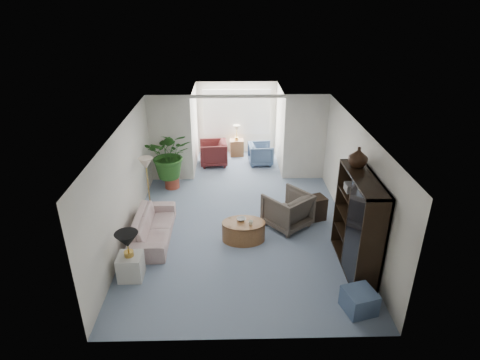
{
  "coord_description": "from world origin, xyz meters",
  "views": [
    {
      "loc": [
        -0.2,
        -7.67,
        5.02
      ],
      "look_at": [
        0.0,
        0.6,
        1.1
      ],
      "focal_mm": 29.96,
      "sensor_mm": 36.0,
      "label": 1
    }
  ],
  "objects_px": {
    "side_table_dark": "(314,208)",
    "coffee_bowl": "(241,219)",
    "wingback_chair": "(287,210)",
    "sunroom_chair_maroon": "(213,153)",
    "table_lamp": "(127,240)",
    "cabinet_urn": "(358,157)",
    "framed_picture": "(359,167)",
    "coffee_cup": "(251,223)",
    "floor_lamp": "(146,163)",
    "entertainment_cabinet": "(358,223)",
    "plant_pot": "(172,182)",
    "sunroom_chair_blue": "(261,154)",
    "sofa": "(153,227)",
    "ottoman": "(359,301)",
    "end_table": "(131,266)",
    "coffee_table": "(244,231)",
    "sunroom_table": "(237,148)"
  },
  "relations": [
    {
      "from": "entertainment_cabinet",
      "to": "sunroom_chair_maroon",
      "type": "xyz_separation_m",
      "value": [
        -2.99,
        5.25,
        -0.59
      ]
    },
    {
      "from": "end_table",
      "to": "sunroom_chair_maroon",
      "type": "xyz_separation_m",
      "value": [
        1.38,
        5.54,
        0.14
      ]
    },
    {
      "from": "table_lamp",
      "to": "wingback_chair",
      "type": "distance_m",
      "value": 3.73
    },
    {
      "from": "coffee_table",
      "to": "coffee_bowl",
      "type": "relative_size",
      "value": 4.74
    },
    {
      "from": "entertainment_cabinet",
      "to": "sunroom_table",
      "type": "distance_m",
      "value": 6.44
    },
    {
      "from": "sofa",
      "to": "sunroom_chair_maroon",
      "type": "relative_size",
      "value": 2.32
    },
    {
      "from": "coffee_bowl",
      "to": "plant_pot",
      "type": "xyz_separation_m",
      "value": [
        -1.87,
        2.57,
        -0.31
      ]
    },
    {
      "from": "coffee_bowl",
      "to": "side_table_dark",
      "type": "distance_m",
      "value": 1.96
    },
    {
      "from": "coffee_table",
      "to": "coffee_cup",
      "type": "xyz_separation_m",
      "value": [
        0.15,
        -0.1,
        0.27
      ]
    },
    {
      "from": "cabinet_urn",
      "to": "floor_lamp",
      "type": "bearing_deg",
      "value": 157.0
    },
    {
      "from": "table_lamp",
      "to": "coffee_table",
      "type": "bearing_deg",
      "value": 29.28
    },
    {
      "from": "coffee_table",
      "to": "ottoman",
      "type": "bearing_deg",
      "value": -48.99
    },
    {
      "from": "sofa",
      "to": "ottoman",
      "type": "xyz_separation_m",
      "value": [
        3.92,
        -2.33,
        -0.09
      ]
    },
    {
      "from": "framed_picture",
      "to": "end_table",
      "type": "relative_size",
      "value": 1.0
    },
    {
      "from": "framed_picture",
      "to": "sofa",
      "type": "relative_size",
      "value": 0.25
    },
    {
      "from": "coffee_table",
      "to": "sunroom_chair_maroon",
      "type": "bearing_deg",
      "value": 100.78
    },
    {
      "from": "framed_picture",
      "to": "coffee_cup",
      "type": "height_order",
      "value": "framed_picture"
    },
    {
      "from": "table_lamp",
      "to": "cabinet_urn",
      "type": "bearing_deg",
      "value": 10.21
    },
    {
      "from": "wingback_chair",
      "to": "sunroom_chair_maroon",
      "type": "height_order",
      "value": "wingback_chair"
    },
    {
      "from": "side_table_dark",
      "to": "coffee_table",
      "type": "bearing_deg",
      "value": -153.2
    },
    {
      "from": "entertainment_cabinet",
      "to": "plant_pot",
      "type": "relative_size",
      "value": 4.88
    },
    {
      "from": "sunroom_chair_blue",
      "to": "sunroom_table",
      "type": "height_order",
      "value": "sunroom_chair_blue"
    },
    {
      "from": "coffee_cup",
      "to": "cabinet_urn",
      "type": "bearing_deg",
      "value": -9.71
    },
    {
      "from": "floor_lamp",
      "to": "sunroom_chair_blue",
      "type": "xyz_separation_m",
      "value": [
        3.0,
        2.85,
        -0.91
      ]
    },
    {
      "from": "coffee_bowl",
      "to": "cabinet_urn",
      "type": "bearing_deg",
      "value": -13.8
    },
    {
      "from": "coffee_bowl",
      "to": "entertainment_cabinet",
      "type": "distance_m",
      "value": 2.51
    },
    {
      "from": "coffee_bowl",
      "to": "entertainment_cabinet",
      "type": "relative_size",
      "value": 0.1
    },
    {
      "from": "floor_lamp",
      "to": "entertainment_cabinet",
      "type": "distance_m",
      "value": 5.1
    },
    {
      "from": "side_table_dark",
      "to": "coffee_bowl",
      "type": "bearing_deg",
      "value": -156.49
    },
    {
      "from": "framed_picture",
      "to": "table_lamp",
      "type": "xyz_separation_m",
      "value": [
        -4.6,
        -1.32,
        -0.85
      ]
    },
    {
      "from": "wingback_chair",
      "to": "entertainment_cabinet",
      "type": "bearing_deg",
      "value": 87.3
    },
    {
      "from": "table_lamp",
      "to": "coffee_bowl",
      "type": "distance_m",
      "value": 2.56
    },
    {
      "from": "coffee_bowl",
      "to": "floor_lamp",
      "type": "bearing_deg",
      "value": 149.05
    },
    {
      "from": "end_table",
      "to": "cabinet_urn",
      "type": "bearing_deg",
      "value": 10.21
    },
    {
      "from": "end_table",
      "to": "side_table_dark",
      "type": "bearing_deg",
      "value": 28.2
    },
    {
      "from": "sunroom_chair_blue",
      "to": "floor_lamp",
      "type": "bearing_deg",
      "value": 128.99
    },
    {
      "from": "framed_picture",
      "to": "ottoman",
      "type": "distance_m",
      "value": 2.78
    },
    {
      "from": "plant_pot",
      "to": "sofa",
      "type": "bearing_deg",
      "value": -91.73
    },
    {
      "from": "side_table_dark",
      "to": "sunroom_chair_blue",
      "type": "height_order",
      "value": "sunroom_chair_blue"
    },
    {
      "from": "end_table",
      "to": "sunroom_chair_maroon",
      "type": "distance_m",
      "value": 5.71
    },
    {
      "from": "side_table_dark",
      "to": "plant_pot",
      "type": "relative_size",
      "value": 1.45
    },
    {
      "from": "entertainment_cabinet",
      "to": "sunroom_table",
      "type": "bearing_deg",
      "value": 110.47
    },
    {
      "from": "wingback_chair",
      "to": "ottoman",
      "type": "xyz_separation_m",
      "value": [
        0.88,
        -2.79,
        -0.22
      ]
    },
    {
      "from": "floor_lamp",
      "to": "coffee_bowl",
      "type": "height_order",
      "value": "floor_lamp"
    },
    {
      "from": "coffee_bowl",
      "to": "wingback_chair",
      "type": "bearing_deg",
      "value": 23.7
    },
    {
      "from": "table_lamp",
      "to": "coffee_bowl",
      "type": "relative_size",
      "value": 2.2
    },
    {
      "from": "table_lamp",
      "to": "side_table_dark",
      "type": "xyz_separation_m",
      "value": [
        3.93,
        2.11,
        -0.56
      ]
    },
    {
      "from": "sofa",
      "to": "ottoman",
      "type": "bearing_deg",
      "value": -121.08
    },
    {
      "from": "plant_pot",
      "to": "sunroom_chair_blue",
      "type": "height_order",
      "value": "sunroom_chair_blue"
    },
    {
      "from": "entertainment_cabinet",
      "to": "sunroom_chair_maroon",
      "type": "distance_m",
      "value": 6.07
    }
  ]
}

